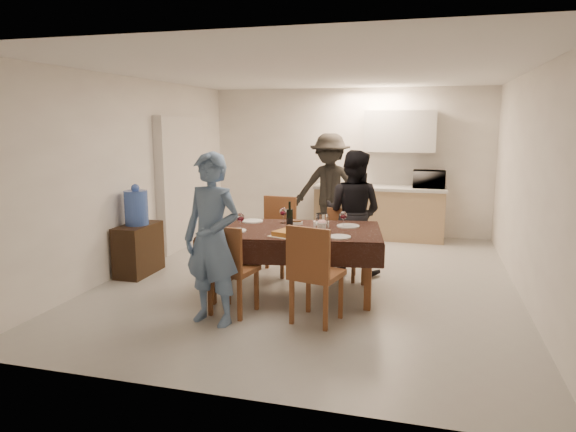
# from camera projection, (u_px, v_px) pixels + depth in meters

# --- Properties ---
(floor) EXTENTS (5.00, 6.00, 0.02)m
(floor) POSITION_uv_depth(u_px,v_px,m) (312.00, 279.00, 6.65)
(floor) COLOR #A1A19C
(floor) RESTS_ON ground
(ceiling) EXTENTS (5.00, 6.00, 0.02)m
(ceiling) POSITION_uv_depth(u_px,v_px,m) (313.00, 72.00, 6.18)
(ceiling) COLOR white
(ceiling) RESTS_ON wall_back
(wall_back) EXTENTS (5.00, 0.02, 2.60)m
(wall_back) POSITION_uv_depth(u_px,v_px,m) (349.00, 162.00, 9.27)
(wall_back) COLOR white
(wall_back) RESTS_ON floor
(wall_front) EXTENTS (5.00, 0.02, 2.60)m
(wall_front) POSITION_uv_depth(u_px,v_px,m) (219.00, 225.00, 3.57)
(wall_front) COLOR white
(wall_front) RESTS_ON floor
(wall_left) EXTENTS (0.02, 6.00, 2.60)m
(wall_left) POSITION_uv_depth(u_px,v_px,m) (135.00, 174.00, 7.07)
(wall_left) COLOR white
(wall_left) RESTS_ON floor
(wall_right) EXTENTS (0.02, 6.00, 2.60)m
(wall_right) POSITION_uv_depth(u_px,v_px,m) (529.00, 186.00, 5.77)
(wall_right) COLOR white
(wall_right) RESTS_ON floor
(stub_partition) EXTENTS (0.15, 1.40, 2.10)m
(stub_partition) POSITION_uv_depth(u_px,v_px,m) (181.00, 182.00, 8.23)
(stub_partition) COLOR silver
(stub_partition) RESTS_ON floor
(kitchen_base_cabinet) EXTENTS (2.20, 0.60, 0.86)m
(kitchen_base_cabinet) POSITION_uv_depth(u_px,v_px,m) (379.00, 213.00, 8.96)
(kitchen_base_cabinet) COLOR tan
(kitchen_base_cabinet) RESTS_ON floor
(kitchen_worktop) EXTENTS (2.24, 0.64, 0.05)m
(kitchen_worktop) POSITION_uv_depth(u_px,v_px,m) (380.00, 188.00, 8.88)
(kitchen_worktop) COLOR beige
(kitchen_worktop) RESTS_ON kitchen_base_cabinet
(upper_cabinet) EXTENTS (1.20, 0.34, 0.70)m
(upper_cabinet) POSITION_uv_depth(u_px,v_px,m) (400.00, 131.00, 8.76)
(upper_cabinet) COLOR silver
(upper_cabinet) RESTS_ON wall_back
(dining_table) EXTENTS (2.16, 1.47, 0.78)m
(dining_table) POSITION_uv_depth(u_px,v_px,m) (293.00, 232.00, 5.95)
(dining_table) COLOR black
(dining_table) RESTS_ON floor
(chair_near_left) EXTENTS (0.51, 0.51, 0.52)m
(chair_near_left) POSITION_uv_depth(u_px,v_px,m) (230.00, 261.00, 5.29)
(chair_near_left) COLOR brown
(chair_near_left) RESTS_ON floor
(chair_near_right) EXTENTS (0.56, 0.56, 0.55)m
(chair_near_right) POSITION_uv_depth(u_px,v_px,m) (315.00, 265.00, 5.05)
(chair_near_right) COLOR brown
(chair_near_right) RESTS_ON floor
(chair_far_left) EXTENTS (0.50, 0.51, 0.55)m
(chair_far_left) POSITION_uv_depth(u_px,v_px,m) (272.00, 229.00, 6.70)
(chair_far_left) COLOR brown
(chair_far_left) RESTS_ON floor
(chair_far_right) EXTENTS (0.45, 0.45, 0.49)m
(chair_far_right) POSITION_uv_depth(u_px,v_px,m) (340.00, 239.00, 6.50)
(chair_far_right) COLOR brown
(chair_far_right) RESTS_ON floor
(console) EXTENTS (0.36, 0.72, 0.67)m
(console) POSITION_uv_depth(u_px,v_px,m) (139.00, 249.00, 6.82)
(console) COLOR black
(console) RESTS_ON floor
(water_jug) EXTENTS (0.30, 0.30, 0.45)m
(water_jug) POSITION_uv_depth(u_px,v_px,m) (136.00, 208.00, 6.72)
(water_jug) COLOR #436ACF
(water_jug) RESTS_ON console
(wine_bottle) EXTENTS (0.08, 0.08, 0.31)m
(wine_bottle) POSITION_uv_depth(u_px,v_px,m) (290.00, 215.00, 5.97)
(wine_bottle) COLOR black
(wine_bottle) RESTS_ON dining_table
(water_pitcher) EXTENTS (0.13, 0.13, 0.21)m
(water_pitcher) POSITION_uv_depth(u_px,v_px,m) (322.00, 223.00, 5.78)
(water_pitcher) COLOR white
(water_pitcher) RESTS_ON dining_table
(savoury_tart) EXTENTS (0.53, 0.47, 0.06)m
(savoury_tart) POSITION_uv_depth(u_px,v_px,m) (293.00, 234.00, 5.55)
(savoury_tart) COLOR #BE8B37
(savoury_tart) RESTS_ON dining_table
(salad_bowl) EXTENTS (0.19, 0.19, 0.07)m
(salad_bowl) POSITION_uv_depth(u_px,v_px,m) (321.00, 224.00, 6.03)
(salad_bowl) COLOR white
(salad_bowl) RESTS_ON dining_table
(mushroom_dish) EXTENTS (0.19, 0.19, 0.03)m
(mushroom_dish) POSITION_uv_depth(u_px,v_px,m) (295.00, 223.00, 6.21)
(mushroom_dish) COLOR white
(mushroom_dish) RESTS_ON dining_table
(wine_glass_a) EXTENTS (0.09, 0.09, 0.21)m
(wine_glass_a) POSITION_uv_depth(u_px,v_px,m) (240.00, 222.00, 5.82)
(wine_glass_a) COLOR white
(wine_glass_a) RESTS_ON dining_table
(wine_glass_b) EXTENTS (0.09, 0.09, 0.19)m
(wine_glass_b) POSITION_uv_depth(u_px,v_px,m) (343.00, 219.00, 6.02)
(wine_glass_b) COLOR white
(wine_glass_b) RESTS_ON dining_table
(wine_glass_c) EXTENTS (0.09, 0.09, 0.20)m
(wine_glass_c) POSITION_uv_depth(u_px,v_px,m) (283.00, 215.00, 6.26)
(wine_glass_c) COLOR white
(wine_glass_c) RESTS_ON dining_table
(plate_near_left) EXTENTS (0.26, 0.26, 0.02)m
(plate_near_left) POSITION_uv_depth(u_px,v_px,m) (235.00, 231.00, 5.81)
(plate_near_left) COLOR white
(plate_near_left) RESTS_ON dining_table
(plate_near_right) EXTENTS (0.24, 0.24, 0.01)m
(plate_near_right) POSITION_uv_depth(u_px,v_px,m) (340.00, 237.00, 5.50)
(plate_near_right) COLOR white
(plate_near_right) RESTS_ON dining_table
(plate_far_left) EXTENTS (0.27, 0.27, 0.02)m
(plate_far_left) POSITION_uv_depth(u_px,v_px,m) (252.00, 221.00, 6.38)
(plate_far_left) COLOR white
(plate_far_left) RESTS_ON dining_table
(plate_far_right) EXTENTS (0.27, 0.27, 0.02)m
(plate_far_right) POSITION_uv_depth(u_px,v_px,m) (348.00, 226.00, 6.07)
(plate_far_right) COLOR white
(plate_far_right) RESTS_ON dining_table
(microwave) EXTENTS (0.53, 0.36, 0.29)m
(microwave) POSITION_uv_depth(u_px,v_px,m) (429.00, 179.00, 8.64)
(microwave) COLOR silver
(microwave) RESTS_ON kitchen_worktop
(person_near) EXTENTS (0.70, 0.53, 1.72)m
(person_near) POSITION_uv_depth(u_px,v_px,m) (212.00, 239.00, 5.07)
(person_near) COLOR #5877A0
(person_near) RESTS_ON floor
(person_far) EXTENTS (0.93, 0.80, 1.65)m
(person_far) POSITION_uv_depth(u_px,v_px,m) (353.00, 213.00, 6.79)
(person_far) COLOR black
(person_far) RESTS_ON floor
(person_kitchen) EXTENTS (1.18, 0.68, 1.82)m
(person_kitchen) POSITION_uv_depth(u_px,v_px,m) (329.00, 188.00, 8.66)
(person_kitchen) COLOR black
(person_kitchen) RESTS_ON floor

